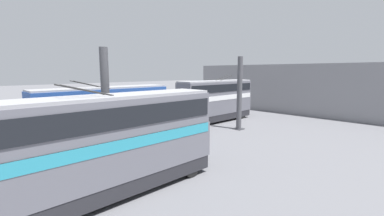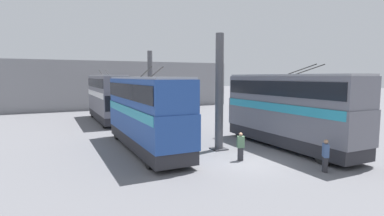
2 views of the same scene
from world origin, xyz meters
name	(u,v)px [view 2 (image 2 of 2)]	position (x,y,z in m)	size (l,w,h in m)	color
ground_plane	(250,163)	(0.00, 0.00, 0.00)	(240.00, 240.00, 0.00)	slate
depot_back_wall	(123,85)	(32.19, 0.00, 3.64)	(0.50, 36.00, 7.28)	gray
support_column_near	(219,94)	(3.49, 0.00, 3.77)	(0.98, 0.98, 7.79)	#4C4C51
support_column_far	(150,87)	(18.51, 0.00, 3.77)	(0.98, 0.98, 7.79)	#4C4C51
bus_left_far	(288,106)	(1.82, -4.52, 2.91)	(11.12, 2.54, 5.72)	black
bus_right_near	(145,109)	(5.56, 4.52, 2.81)	(11.45, 2.54, 5.55)	black
bus_right_far	(107,95)	(20.04, 4.52, 2.93)	(11.37, 2.54, 5.74)	black
person_aisle_midway	(156,120)	(13.37, 1.15, 0.84)	(0.48, 0.45, 1.61)	#473D33
person_by_left_row	(325,155)	(-3.11, -2.46, 0.92)	(0.48, 0.43, 1.73)	#2D2D33
person_aisle_foreground	(241,146)	(0.58, 0.25, 0.89)	(0.36, 0.47, 1.68)	#2D2D33
oil_drum	(195,145)	(3.64, 1.73, 0.45)	(0.58, 0.58, 0.91)	#235638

